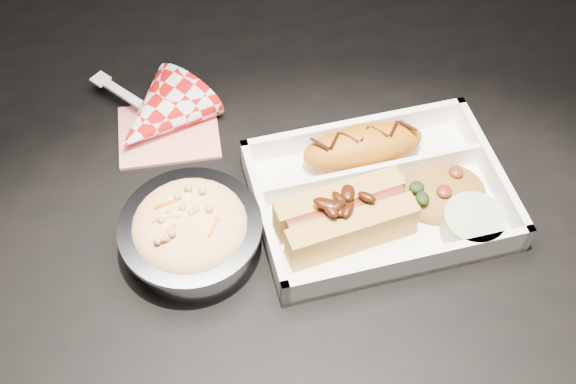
# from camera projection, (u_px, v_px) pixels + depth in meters

# --- Properties ---
(dining_table) EXTENTS (1.20, 0.80, 0.75)m
(dining_table) POSITION_uv_depth(u_px,v_px,m) (296.00, 252.00, 0.82)
(dining_table) COLOR black
(dining_table) RESTS_ON ground
(food_tray) EXTENTS (0.27, 0.20, 0.04)m
(food_tray) POSITION_uv_depth(u_px,v_px,m) (378.00, 198.00, 0.74)
(food_tray) COLOR white
(food_tray) RESTS_ON dining_table
(fried_pastry) EXTENTS (0.14, 0.06, 0.04)m
(fried_pastry) POSITION_uv_depth(u_px,v_px,m) (363.00, 147.00, 0.76)
(fried_pastry) COLOR #BB6312
(fried_pastry) RESTS_ON food_tray
(hotdog) EXTENTS (0.14, 0.08, 0.06)m
(hotdog) POSITION_uv_depth(u_px,v_px,m) (345.00, 216.00, 0.70)
(hotdog) COLOR #BB9240
(hotdog) RESTS_ON food_tray
(fried_rice_mound) EXTENTS (0.10, 0.08, 0.03)m
(fried_rice_mound) POSITION_uv_depth(u_px,v_px,m) (444.00, 187.00, 0.73)
(fried_rice_mound) COLOR #A06D2E
(fried_rice_mound) RESTS_ON food_tray
(cupcake_liner) EXTENTS (0.06, 0.06, 0.03)m
(cupcake_liner) POSITION_uv_depth(u_px,v_px,m) (472.00, 225.00, 0.71)
(cupcake_liner) COLOR #A5BB8D
(cupcake_liner) RESTS_ON food_tray
(foil_coleslaw_cup) EXTENTS (0.14, 0.14, 0.07)m
(foil_coleslaw_cup) POSITION_uv_depth(u_px,v_px,m) (191.00, 231.00, 0.69)
(foil_coleslaw_cup) COLOR silver
(foil_coleslaw_cup) RESTS_ON dining_table
(napkin_fork) EXTENTS (0.15, 0.15, 0.10)m
(napkin_fork) POSITION_uv_depth(u_px,v_px,m) (158.00, 118.00, 0.80)
(napkin_fork) COLOR red
(napkin_fork) RESTS_ON dining_table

